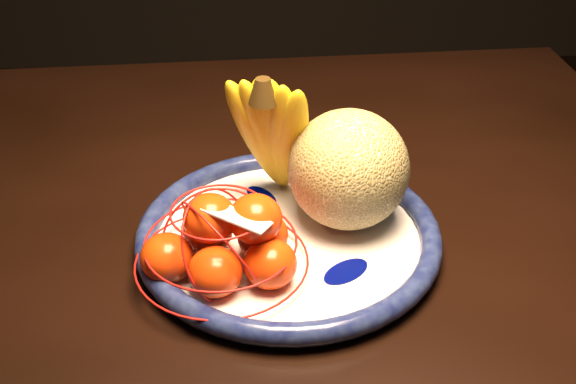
{
  "coord_description": "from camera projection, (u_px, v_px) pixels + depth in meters",
  "views": [
    {
      "loc": [
        0.2,
        -0.75,
        1.29
      ],
      "look_at": [
        0.23,
        -0.06,
        0.83
      ],
      "focal_mm": 45.0,
      "sensor_mm": 36.0,
      "label": 1
    }
  ],
  "objects": [
    {
      "name": "price_tag",
      "position": [
        237.0,
        217.0,
        0.74
      ],
      "size": [
        0.08,
        0.06,
        0.01
      ],
      "primitive_type": "cube",
      "rotation": [
        -0.14,
        0.1,
        -0.52
      ],
      "color": "white",
      "rests_on": "mandarin_bag"
    },
    {
      "name": "banana_bunch",
      "position": [
        274.0,
        131.0,
        0.86
      ],
      "size": [
        0.12,
        0.13,
        0.2
      ],
      "rotation": [
        0.0,
        0.0,
        -0.36
      ],
      "color": "yellow",
      "rests_on": "fruit_bowl"
    },
    {
      "name": "mandarin_bag",
      "position": [
        226.0,
        243.0,
        0.78
      ],
      "size": [
        0.24,
        0.24,
        0.12
      ],
      "rotation": [
        0.0,
        0.0,
        -0.29
      ],
      "color": "#F12F00",
      "rests_on": "fruit_bowl"
    },
    {
      "name": "cantaloupe",
      "position": [
        348.0,
        169.0,
        0.84
      ],
      "size": [
        0.14,
        0.14,
        0.14
      ],
      "primitive_type": "sphere",
      "color": "olive",
      "rests_on": "fruit_bowl"
    },
    {
      "name": "dining_table",
      "position": [
        134.0,
        253.0,
        0.98
      ],
      "size": [
        1.56,
        0.98,
        0.76
      ],
      "rotation": [
        0.0,
        0.0,
        0.05
      ],
      "color": "black",
      "rests_on": "ground"
    },
    {
      "name": "fruit_bowl",
      "position": [
        288.0,
        236.0,
        0.85
      ],
      "size": [
        0.36,
        0.36,
        0.03
      ],
      "rotation": [
        0.0,
        0.0,
        0.03
      ],
      "color": "white",
      "rests_on": "dining_table"
    }
  ]
}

